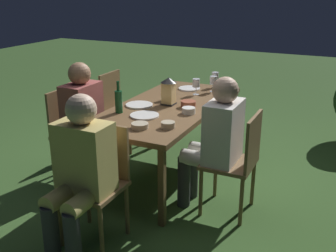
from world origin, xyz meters
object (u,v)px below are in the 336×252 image
(person_in_rust, at_px, (88,117))
(person_in_cream, at_px, (215,138))
(lantern_centerpiece, at_px, (168,90))
(bowl_salad, at_px, (189,110))
(chair_side_left_b, at_px, (73,129))
(wine_glass_a, at_px, (196,84))
(chair_side_right_b, at_px, (238,159))
(dining_table, at_px, (168,110))
(chair_side_left_a, at_px, (119,106))
(chair_head_far, at_px, (98,178))
(green_bottle_on_table, at_px, (119,101))
(wine_glass_d, at_px, (213,81))
(wine_glass_b, at_px, (215,77))
(plate_a, at_px, (189,89))
(plate_b, at_px, (144,115))
(person_in_mustard, at_px, (80,169))
(plate_c, at_px, (139,105))
(bowl_olives, at_px, (140,125))
(bowl_dip, at_px, (188,104))
(wine_glass_c, at_px, (171,87))

(person_in_rust, bearing_deg, person_in_cream, 90.00)
(lantern_centerpiece, xyz_separation_m, bowl_salad, (0.18, 0.29, -0.12))
(chair_side_left_b, height_order, wine_glass_a, wine_glass_a)
(lantern_centerpiece, bearing_deg, chair_side_right_b, 62.21)
(dining_table, xyz_separation_m, chair_side_left_a, (-0.42, -0.83, -0.18))
(dining_table, distance_m, chair_head_far, 1.21)
(lantern_centerpiece, distance_m, green_bottle_on_table, 0.52)
(chair_side_left_b, bearing_deg, wine_glass_d, 135.93)
(dining_table, relative_size, chair_side_left_a, 2.17)
(wine_glass_b, height_order, wine_glass_d, same)
(wine_glass_b, bearing_deg, plate_a, -45.14)
(lantern_centerpiece, bearing_deg, green_bottle_on_table, -34.23)
(dining_table, distance_m, wine_glass_a, 0.51)
(wine_glass_a, bearing_deg, plate_a, -140.10)
(person_in_cream, xyz_separation_m, plate_b, (-0.01, -0.67, 0.09))
(chair_side_left_a, xyz_separation_m, bowl_salad, (0.59, 1.12, 0.27))
(chair_side_left_b, xyz_separation_m, bowl_salad, (-0.26, 1.12, 0.27))
(chair_side_left_a, bearing_deg, chair_head_far, 27.18)
(green_bottle_on_table, distance_m, wine_glass_b, 1.36)
(dining_table, xyz_separation_m, wine_glass_b, (-0.87, 0.17, 0.17))
(bowl_salad, bearing_deg, person_in_mustard, -13.16)
(chair_side_left_b, relative_size, wine_glass_b, 5.15)
(person_in_mustard, relative_size, wine_glass_b, 6.80)
(chair_side_right_b, bearing_deg, plate_a, -140.62)
(green_bottle_on_table, distance_m, plate_a, 1.09)
(wine_glass_a, xyz_separation_m, plate_a, (-0.18, -0.15, -0.11))
(chair_head_far, height_order, wine_glass_a, wine_glass_a)
(person_in_cream, distance_m, person_in_mustard, 1.15)
(plate_a, bearing_deg, chair_side_left_a, -73.97)
(chair_side_right_b, bearing_deg, plate_c, -104.62)
(bowl_olives, height_order, bowl_dip, bowl_dip)
(lantern_centerpiece, bearing_deg, dining_table, 6.71)
(green_bottle_on_table, xyz_separation_m, wine_glass_c, (-0.63, 0.22, 0.01))
(chair_side_left_a, bearing_deg, wine_glass_b, 113.90)
(green_bottle_on_table, bearing_deg, person_in_cream, 89.32)
(chair_side_left_a, relative_size, person_in_mustard, 0.76)
(lantern_centerpiece, relative_size, plate_b, 1.03)
(green_bottle_on_table, xyz_separation_m, plate_a, (-1.06, 0.24, -0.10))
(chair_head_far, bearing_deg, wine_glass_c, -177.02)
(plate_b, bearing_deg, wine_glass_a, 171.30)
(person_in_rust, relative_size, plate_b, 4.48)
(bowl_olives, bearing_deg, person_in_mustard, -6.80)
(chair_side_right_b, height_order, plate_c, chair_side_right_b)
(person_in_rust, height_order, bowl_dip, person_in_rust)
(plate_b, relative_size, plate_c, 0.99)
(person_in_cream, height_order, wine_glass_a, person_in_cream)
(dining_table, xyz_separation_m, plate_c, (0.15, -0.23, 0.06))
(dining_table, distance_m, person_in_rust, 0.76)
(person_in_cream, bearing_deg, chair_side_left_a, -120.10)
(wine_glass_d, height_order, plate_c, wine_glass_d)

